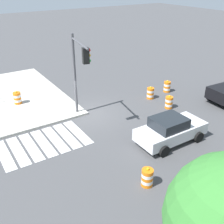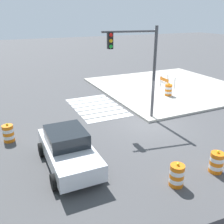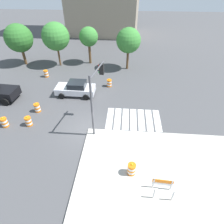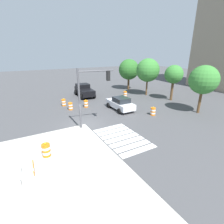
# 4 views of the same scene
# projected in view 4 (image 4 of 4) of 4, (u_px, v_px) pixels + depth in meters

# --- Properties ---
(ground_plane) EXTENTS (120.00, 120.00, 0.00)m
(ground_plane) POSITION_uv_depth(u_px,v_px,m) (85.00, 125.00, 16.77)
(ground_plane) COLOR #474749
(sidewalk_corner) EXTENTS (12.00, 12.00, 0.15)m
(sidewalk_corner) POSITION_uv_depth(u_px,v_px,m) (21.00, 187.00, 9.04)
(sidewalk_corner) COLOR #BCB7AD
(sidewalk_corner) RESTS_ON ground
(crosswalk_stripes) EXTENTS (5.10, 3.20, 0.02)m
(crosswalk_stripes) POSITION_uv_depth(u_px,v_px,m) (122.00, 138.00, 14.34)
(crosswalk_stripes) COLOR silver
(crosswalk_stripes) RESTS_ON ground
(sports_car) EXTENTS (4.31, 2.17, 1.63)m
(sports_car) POSITION_uv_depth(u_px,v_px,m) (120.00, 103.00, 21.12)
(sports_car) COLOR silver
(sports_car) RESTS_ON ground
(pickup_truck) EXTENTS (5.26, 2.59, 1.92)m
(pickup_truck) POSITION_uv_depth(u_px,v_px,m) (84.00, 90.00, 27.61)
(pickup_truck) COLOR black
(pickup_truck) RESTS_ON ground
(traffic_barrel_near_corner) EXTENTS (0.56, 0.56, 1.02)m
(traffic_barrel_near_corner) POSITION_uv_depth(u_px,v_px,m) (125.00, 94.00, 27.24)
(traffic_barrel_near_corner) COLOR orange
(traffic_barrel_near_corner) RESTS_ON ground
(traffic_barrel_crosswalk_end) EXTENTS (0.56, 0.56, 1.02)m
(traffic_barrel_crosswalk_end) POSITION_uv_depth(u_px,v_px,m) (70.00, 106.00, 21.22)
(traffic_barrel_crosswalk_end) COLOR orange
(traffic_barrel_crosswalk_end) RESTS_ON ground
(traffic_barrel_median_near) EXTENTS (0.56, 0.56, 1.02)m
(traffic_barrel_median_near) POSITION_uv_depth(u_px,v_px,m) (64.00, 102.00, 22.78)
(traffic_barrel_median_near) COLOR orange
(traffic_barrel_median_near) RESTS_ON ground
(traffic_barrel_median_far) EXTENTS (0.56, 0.56, 1.02)m
(traffic_barrel_median_far) POSITION_uv_depth(u_px,v_px,m) (86.00, 104.00, 22.22)
(traffic_barrel_median_far) COLOR orange
(traffic_barrel_median_far) RESTS_ON ground
(traffic_barrel_far_curb) EXTENTS (0.56, 0.56, 1.02)m
(traffic_barrel_far_curb) POSITION_uv_depth(u_px,v_px,m) (153.00, 111.00, 19.38)
(traffic_barrel_far_curb) COLOR orange
(traffic_barrel_far_curb) RESTS_ON ground
(traffic_barrel_on_sidewalk) EXTENTS (0.56, 0.56, 1.02)m
(traffic_barrel_on_sidewalk) POSITION_uv_depth(u_px,v_px,m) (46.00, 150.00, 11.50)
(traffic_barrel_on_sidewalk) COLOR orange
(traffic_barrel_on_sidewalk) RESTS_ON sidewalk_corner
(construction_barricade) EXTENTS (1.30, 0.84, 1.00)m
(construction_barricade) POSITION_uv_depth(u_px,v_px,m) (31.00, 170.00, 9.36)
(construction_barricade) COLOR silver
(construction_barricade) RESTS_ON sidewalk_corner
(traffic_light_pole) EXTENTS (0.77, 3.25, 5.50)m
(traffic_light_pole) POSITION_uv_depth(u_px,v_px,m) (91.00, 88.00, 15.05)
(traffic_light_pole) COLOR #4C4C51
(traffic_light_pole) RESTS_ON sidewalk_corner
(street_tree_streetside_near) EXTENTS (3.24, 3.24, 5.57)m
(street_tree_streetside_near) POSITION_uv_depth(u_px,v_px,m) (204.00, 80.00, 18.98)
(street_tree_streetside_near) COLOR brown
(street_tree_streetside_near) RESTS_ON ground
(street_tree_streetside_mid) EXTENTS (3.71, 3.71, 5.96)m
(street_tree_streetside_mid) POSITION_uv_depth(u_px,v_px,m) (148.00, 70.00, 27.19)
(street_tree_streetside_mid) COLOR brown
(street_tree_streetside_mid) RESTS_ON ground
(street_tree_streetside_far) EXTENTS (2.64, 2.64, 5.18)m
(street_tree_streetside_far) POSITION_uv_depth(u_px,v_px,m) (174.00, 75.00, 24.32)
(street_tree_streetside_far) COLOR brown
(street_tree_streetside_far) RESTS_ON ground
(street_tree_corner_lot) EXTENTS (3.79, 3.79, 5.67)m
(street_tree_corner_lot) POSITION_uv_depth(u_px,v_px,m) (129.00, 70.00, 31.63)
(street_tree_corner_lot) COLOR brown
(street_tree_corner_lot) RESTS_ON ground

